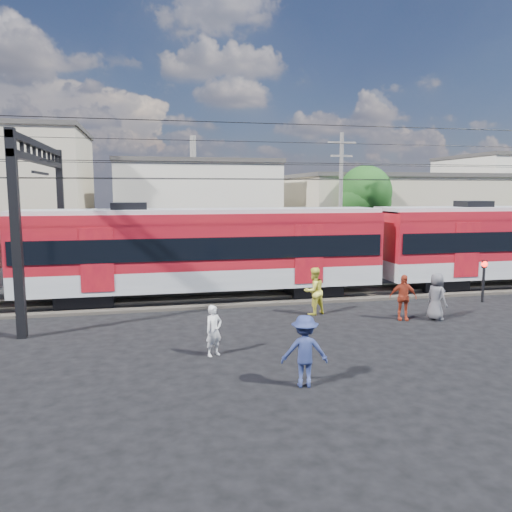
% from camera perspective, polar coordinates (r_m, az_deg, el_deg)
% --- Properties ---
extents(ground, '(120.00, 120.00, 0.00)m').
position_cam_1_polar(ground, '(16.16, 9.27, -10.56)').
color(ground, black).
rests_on(ground, ground).
extents(track_bed, '(70.00, 3.40, 0.12)m').
position_cam_1_polar(track_bed, '(23.51, 2.12, -4.61)').
color(track_bed, '#2D2823').
rests_on(track_bed, ground).
extents(rail_near, '(70.00, 0.12, 0.12)m').
position_cam_1_polar(rail_near, '(22.78, 2.59, -4.69)').
color(rail_near, '#59544C').
rests_on(rail_near, track_bed).
extents(rail_far, '(70.00, 0.12, 0.12)m').
position_cam_1_polar(rail_far, '(24.20, 1.68, -3.97)').
color(rail_far, '#59544C').
rests_on(rail_far, track_bed).
extents(commuter_train, '(50.30, 3.08, 4.17)m').
position_cam_1_polar(commuter_train, '(22.58, -5.45, 0.89)').
color(commuter_train, black).
rests_on(commuter_train, ground).
extents(catenary, '(70.00, 9.30, 7.52)m').
position_cam_1_polar(catenary, '(22.47, -19.91, 7.44)').
color(catenary, black).
rests_on(catenary, ground).
extents(building_midwest, '(12.24, 12.24, 7.30)m').
position_cam_1_polar(building_midwest, '(41.46, -7.11, 5.58)').
color(building_midwest, beige).
rests_on(building_midwest, ground).
extents(building_mideast, '(16.32, 10.20, 6.30)m').
position_cam_1_polar(building_mideast, '(43.09, 15.07, 4.78)').
color(building_mideast, tan).
rests_on(building_mideast, ground).
extents(building_east, '(10.20, 10.20, 8.30)m').
position_cam_1_polar(building_east, '(54.08, 26.50, 5.81)').
color(building_east, beige).
rests_on(building_east, ground).
extents(utility_pole_mid, '(1.80, 0.24, 8.50)m').
position_cam_1_polar(utility_pole_mid, '(31.53, 9.65, 6.55)').
color(utility_pole_mid, slate).
rests_on(utility_pole_mid, ground).
extents(tree_near, '(3.82, 3.64, 6.72)m').
position_cam_1_polar(tree_near, '(35.63, 12.59, 6.78)').
color(tree_near, '#382619').
rests_on(tree_near, ground).
extents(pedestrian_a, '(0.68, 0.60, 1.56)m').
position_cam_1_polar(pedestrian_a, '(15.30, -4.85, -8.48)').
color(pedestrian_a, silver).
rests_on(pedestrian_a, ground).
extents(pedestrian_b, '(1.13, 1.01, 1.92)m').
position_cam_1_polar(pedestrian_b, '(20.29, 6.64, -3.99)').
color(pedestrian_b, '#E3DB47').
rests_on(pedestrian_b, ground).
extents(pedestrian_c, '(1.31, 0.90, 1.85)m').
position_cam_1_polar(pedestrian_c, '(12.97, 5.58, -10.74)').
color(pedestrian_c, navy).
rests_on(pedestrian_c, ground).
extents(pedestrian_d, '(1.12, 0.71, 1.78)m').
position_cam_1_polar(pedestrian_d, '(20.14, 16.45, -4.55)').
color(pedestrian_d, maroon).
rests_on(pedestrian_d, ground).
extents(pedestrian_e, '(0.80, 1.02, 1.83)m').
position_cam_1_polar(pedestrian_e, '(20.54, 19.91, -4.39)').
color(pedestrian_e, '#4D4D52').
rests_on(pedestrian_e, ground).
extents(crossing_signal, '(0.28, 0.28, 1.90)m').
position_cam_1_polar(crossing_signal, '(24.50, 24.59, -1.79)').
color(crossing_signal, black).
rests_on(crossing_signal, ground).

